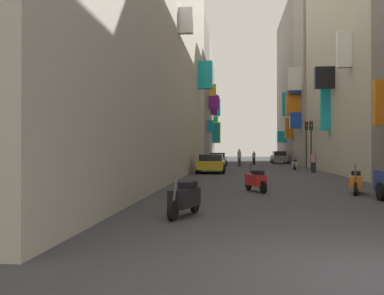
# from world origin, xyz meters

# --- Properties ---
(ground_plane) EXTENTS (140.00, 140.00, 0.00)m
(ground_plane) POSITION_xyz_m (0.00, 30.00, 0.00)
(ground_plane) COLOR #38383D
(building_left_mid_a) EXTENTS (7.31, 9.94, 16.51)m
(building_left_mid_a) POSITION_xyz_m (-7.99, 41.48, 8.25)
(building_left_mid_a) COLOR slate
(building_left_mid_a) RESTS_ON ground
(building_left_mid_b) EXTENTS (7.13, 6.49, 15.95)m
(building_left_mid_b) POSITION_xyz_m (-7.98, 49.69, 7.97)
(building_left_mid_b) COLOR #9E9384
(building_left_mid_b) RESTS_ON ground
(building_left_mid_c) EXTENTS (7.16, 7.07, 14.49)m
(building_left_mid_c) POSITION_xyz_m (-7.96, 56.47, 7.23)
(building_left_mid_c) COLOR slate
(building_left_mid_c) RESTS_ON ground
(building_right_mid_a) EXTENTS (7.33, 18.28, 17.40)m
(building_right_mid_a) POSITION_xyz_m (7.99, 24.77, 8.70)
(building_right_mid_a) COLOR #BCB29E
(building_right_mid_a) RESTS_ON ground
(building_right_mid_c) EXTENTS (7.35, 6.53, 19.74)m
(building_right_mid_c) POSITION_xyz_m (7.97, 38.77, 9.85)
(building_right_mid_c) COLOR #9E9384
(building_right_mid_c) RESTS_ON ground
(building_right_far) EXTENTS (7.18, 17.96, 20.90)m
(building_right_far) POSITION_xyz_m (7.99, 51.01, 10.44)
(building_right_far) COLOR gray
(building_right_far) RESTS_ON ground
(parked_car_silver) EXTENTS (1.88, 4.31, 1.38)m
(parked_car_silver) POSITION_xyz_m (-3.58, 36.51, 0.74)
(parked_car_silver) COLOR #B7B7BC
(parked_car_silver) RESTS_ON ground
(parked_car_yellow) EXTENTS (2.02, 4.01, 1.34)m
(parked_car_yellow) POSITION_xyz_m (-3.55, 23.82, 0.72)
(parked_car_yellow) COLOR gold
(parked_car_yellow) RESTS_ON ground
(parked_car_grey) EXTENTS (1.91, 4.32, 1.53)m
(parked_car_grey) POSITION_xyz_m (3.80, 46.26, 0.79)
(parked_car_grey) COLOR slate
(parked_car_grey) RESTS_ON ground
(scooter_orange) EXTENTS (0.78, 1.90, 1.13)m
(scooter_orange) POSITION_xyz_m (2.71, 10.38, 0.46)
(scooter_orange) COLOR orange
(scooter_orange) RESTS_ON ground
(scooter_green) EXTENTS (0.46, 1.79, 1.13)m
(scooter_green) POSITION_xyz_m (-3.10, 45.18, 0.46)
(scooter_green) COLOR #287F3D
(scooter_green) RESTS_ON ground
(scooter_red) EXTENTS (0.83, 1.83, 1.13)m
(scooter_red) POSITION_xyz_m (-1.05, 10.74, 0.46)
(scooter_red) COLOR red
(scooter_red) RESTS_ON ground
(scooter_silver) EXTENTS (0.65, 1.86, 1.13)m
(scooter_silver) POSITION_xyz_m (3.28, 29.65, 0.46)
(scooter_silver) COLOR #ADADB2
(scooter_silver) RESTS_ON ground
(scooter_black) EXTENTS (0.73, 1.85, 1.13)m
(scooter_black) POSITION_xyz_m (-3.15, 4.48, 0.46)
(scooter_black) COLOR black
(scooter_black) RESTS_ON ground
(pedestrian_crossing) EXTENTS (0.49, 0.49, 1.54)m
(pedestrian_crossing) POSITION_xyz_m (0.40, 41.38, 0.76)
(pedestrian_crossing) COLOR black
(pedestrian_crossing) RESTS_ON ground
(pedestrian_near_left) EXTENTS (0.53, 0.53, 1.78)m
(pedestrian_near_left) POSITION_xyz_m (-1.34, 36.02, 0.89)
(pedestrian_near_left) COLOR #353535
(pedestrian_near_left) RESTS_ON ground
(pedestrian_near_right) EXTENTS (0.54, 0.54, 1.56)m
(pedestrian_near_right) POSITION_xyz_m (3.96, 25.06, 0.77)
(pedestrian_near_right) COLOR black
(pedestrian_near_right) RESTS_ON ground
(traffic_light_near_corner) EXTENTS (0.26, 0.34, 4.12)m
(traffic_light_near_corner) POSITION_xyz_m (4.58, 29.24, 2.82)
(traffic_light_near_corner) COLOR #2D2D2D
(traffic_light_near_corner) RESTS_ON ground
(traffic_light_far_corner) EXTENTS (0.26, 0.34, 4.23)m
(traffic_light_far_corner) POSITION_xyz_m (4.64, 31.76, 2.88)
(traffic_light_far_corner) COLOR #2D2D2D
(traffic_light_far_corner) RESTS_ON ground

